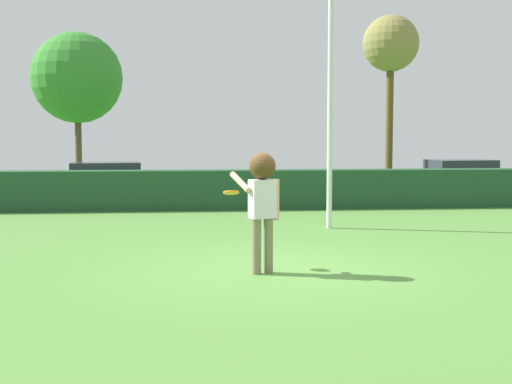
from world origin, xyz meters
TOP-DOWN VIEW (x-y plane):
  - ground_plane at (0.00, 0.00)m, footprint 60.00×60.00m
  - person at (-0.29, -0.22)m, footprint 0.73×0.68m
  - frisbee at (-0.73, 0.33)m, footprint 0.26×0.25m
  - lamppost at (1.74, 4.57)m, footprint 0.24×0.24m
  - hedge_row at (0.00, 8.79)m, footprint 26.11×0.90m
  - parked_car_green at (-4.17, 11.73)m, footprint 4.40×2.28m
  - parked_car_black at (8.35, 12.94)m, footprint 4.33×2.09m
  - oak_tree at (-5.59, 15.19)m, footprint 3.37×3.37m
  - birch_tree at (5.91, 13.72)m, footprint 2.05×2.05m

SIDE VIEW (x-z plane):
  - ground_plane at x=0.00m, z-range 0.00..0.00m
  - hedge_row at x=0.00m, z-range 0.00..1.12m
  - parked_car_green at x=-4.17m, z-range 0.06..1.31m
  - parked_car_black at x=8.35m, z-range 0.06..1.31m
  - frisbee at x=-0.73m, z-range 1.13..1.23m
  - person at x=-0.29m, z-range 0.30..2.12m
  - lamppost at x=1.74m, z-range 0.31..6.13m
  - oak_tree at x=-5.59m, z-range 1.28..7.24m
  - birch_tree at x=5.91m, z-range 2.11..8.62m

